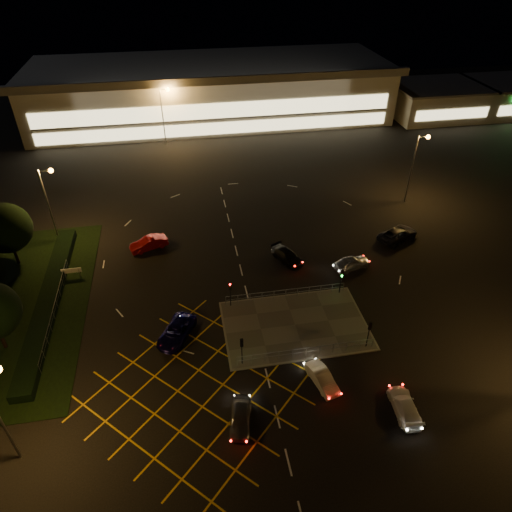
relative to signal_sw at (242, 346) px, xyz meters
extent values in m
plane|color=black|center=(4.00, 5.99, -2.37)|extent=(180.00, 180.00, 0.00)
cube|color=#4C4944|center=(6.00, 3.99, -2.31)|extent=(14.00, 9.00, 0.12)
cube|color=black|center=(-24.00, 11.99, -2.33)|extent=(18.00, 30.00, 0.08)
cube|color=black|center=(-19.00, 11.99, -1.87)|extent=(2.00, 26.00, 1.00)
cube|color=beige|center=(4.00, 67.99, 2.63)|extent=(70.00, 25.00, 10.00)
cube|color=slate|center=(4.00, 67.99, 7.83)|extent=(72.00, 26.50, 0.60)
cube|color=#FFEAA5|center=(4.00, 55.44, 2.63)|extent=(66.00, 0.20, 3.00)
cube|color=#FFEAA5|center=(4.00, 55.44, -0.57)|extent=(66.00, 0.20, 2.20)
cube|color=beige|center=(50.00, 59.99, 0.63)|extent=(18.00, 14.00, 6.00)
cube|color=slate|center=(50.00, 59.99, 3.78)|extent=(18.80, 14.80, 0.40)
cube|color=#FFEAA5|center=(50.00, 52.94, 0.23)|extent=(15.30, 0.20, 2.00)
cube|color=beige|center=(66.00, 59.99, 0.63)|extent=(14.00, 14.00, 6.00)
cube|color=slate|center=(66.00, 59.99, 3.78)|extent=(14.80, 14.80, 0.40)
cylinder|color=slate|center=(-20.00, 23.99, 2.63)|extent=(0.20, 0.20, 10.00)
cylinder|color=slate|center=(-19.30, 23.99, 7.43)|extent=(1.40, 0.12, 0.12)
sphere|color=orange|center=(-18.60, 23.99, 7.38)|extent=(0.56, 0.56, 0.56)
cylinder|color=slate|center=(28.00, 25.99, 2.63)|extent=(0.20, 0.20, 10.00)
cylinder|color=slate|center=(28.70, 25.99, 7.43)|extent=(1.40, 0.12, 0.12)
sphere|color=orange|center=(29.40, 25.99, 7.38)|extent=(0.56, 0.56, 0.56)
cylinder|color=slate|center=(-6.00, 53.99, 2.63)|extent=(0.20, 0.20, 10.00)
cylinder|color=slate|center=(-5.30, 53.99, 7.43)|extent=(1.40, 0.12, 0.12)
sphere|color=orange|center=(-4.60, 53.99, 7.38)|extent=(0.56, 0.56, 0.56)
cylinder|color=slate|center=(34.00, 55.99, 2.63)|extent=(0.20, 0.20, 10.00)
cylinder|color=slate|center=(34.70, 55.99, 7.43)|extent=(1.40, 0.12, 0.12)
sphere|color=orange|center=(35.40, 55.99, 7.38)|extent=(0.56, 0.56, 0.56)
cylinder|color=black|center=(0.00, -0.01, -0.75)|extent=(0.10, 0.10, 3.00)
cube|color=black|center=(0.00, -0.01, 0.45)|extent=(0.28, 0.18, 0.90)
sphere|color=#19FF33|center=(0.00, 0.12, 0.45)|extent=(0.16, 0.16, 0.16)
cylinder|color=black|center=(12.00, -0.01, -0.75)|extent=(0.10, 0.10, 3.00)
cube|color=black|center=(12.00, -0.01, 0.45)|extent=(0.28, 0.18, 0.90)
sphere|color=#19FF33|center=(12.00, 0.12, 0.45)|extent=(0.16, 0.16, 0.16)
cylinder|color=black|center=(0.00, 7.99, -0.75)|extent=(0.10, 0.10, 3.00)
cube|color=black|center=(0.00, 7.99, 0.45)|extent=(0.28, 0.18, 0.90)
sphere|color=#FF0C0C|center=(0.00, 7.86, 0.45)|extent=(0.16, 0.16, 0.16)
cylinder|color=black|center=(12.00, 7.99, -0.75)|extent=(0.10, 0.10, 3.00)
cube|color=black|center=(12.00, 7.99, 0.45)|extent=(0.28, 0.18, 0.90)
sphere|color=#19FF33|center=(12.00, 7.86, 0.45)|extent=(0.16, 0.16, 0.16)
cylinder|color=black|center=(-24.00, 19.99, -0.93)|extent=(0.36, 0.36, 2.88)
sphere|color=black|center=(-24.00, 19.99, 2.59)|extent=(5.76, 5.76, 5.76)
cylinder|color=black|center=(-22.00, 5.99, -1.02)|extent=(0.36, 0.36, 2.70)
imported|color=#9B9CA2|center=(-1.05, -6.02, -1.66)|extent=(2.52, 4.42, 1.42)
imported|color=silver|center=(6.58, -3.37, -1.71)|extent=(2.36, 4.23, 1.32)
imported|color=#0D0A41|center=(-5.79, 4.51, -1.65)|extent=(4.49, 5.71, 1.44)
imported|color=black|center=(7.75, 14.94, -1.69)|extent=(3.80, 5.04, 1.36)
imported|color=#B1B3B9|center=(14.84, 12.15, -1.60)|extent=(4.81, 2.90, 1.53)
imported|color=maroon|center=(-8.64, 20.37, -1.60)|extent=(4.93, 3.15, 1.53)
imported|color=black|center=(22.72, 16.89, -1.58)|extent=(6.24, 4.85, 1.58)
imported|color=silver|center=(12.47, -7.33, -1.72)|extent=(2.15, 4.59, 1.29)
camera|label=1|loc=(-3.66, -27.90, 30.43)|focal=32.00mm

